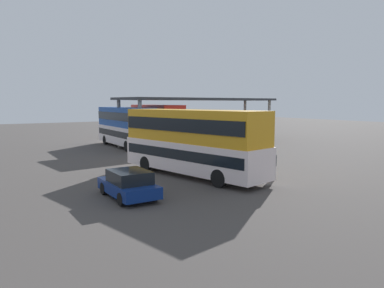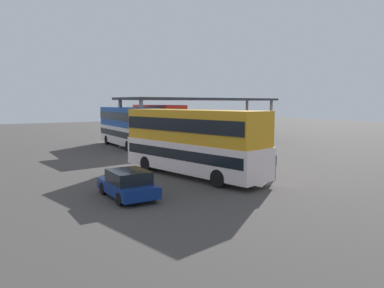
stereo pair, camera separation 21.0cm
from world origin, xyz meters
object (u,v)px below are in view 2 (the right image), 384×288
at_px(double_decker_main, 192,140).
at_px(double_decker_near_canopy, 127,125).
at_px(parked_hatchback, 128,184).
at_px(pedestrian_waiting, 273,166).
at_px(double_decker_mid_row, 157,123).

height_order(double_decker_main, double_decker_near_canopy, double_decker_main).
bearing_deg(parked_hatchback, pedestrian_waiting, -94.53).
relative_size(parked_hatchback, double_decker_near_canopy, 0.36).
bearing_deg(pedestrian_waiting, double_decker_main, 36.90).
height_order(double_decker_near_canopy, pedestrian_waiting, double_decker_near_canopy).
xyz_separation_m(double_decker_main, pedestrian_waiting, (3.51, -3.46, -1.41)).
distance_m(double_decker_main, parked_hatchback, 6.22).
relative_size(parked_hatchback, pedestrian_waiting, 2.24).
bearing_deg(double_decker_main, double_decker_near_canopy, -19.07).
bearing_deg(double_decker_mid_row, double_decker_near_canopy, 108.47).
height_order(double_decker_main, double_decker_mid_row, double_decker_mid_row).
distance_m(double_decker_main, double_decker_near_canopy, 16.22).
relative_size(parked_hatchback, double_decker_mid_row, 0.36).
height_order(parked_hatchback, double_decker_near_canopy, double_decker_near_canopy).
xyz_separation_m(double_decker_main, double_decker_near_canopy, (2.05, 16.09, -0.02)).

